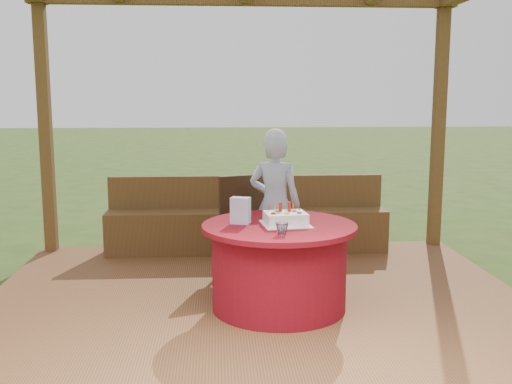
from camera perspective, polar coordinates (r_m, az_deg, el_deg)
ground at (r=4.95m, az=0.19°, el=-11.97°), size 60.00×60.00×0.00m
deck at (r=4.93m, az=0.19°, el=-11.32°), size 4.50×4.00×0.12m
pergola at (r=4.66m, az=0.21°, el=16.83°), size 4.50×4.00×2.72m
bench at (r=6.49m, az=-0.85°, el=-3.31°), size 3.00×0.42×0.80m
table at (r=4.74m, az=2.20°, el=-7.02°), size 1.21×1.21×0.68m
chair at (r=5.68m, az=-0.85°, el=-2.53°), size 0.59×0.59×0.91m
elderly_woman at (r=5.59m, az=1.81°, el=-0.90°), size 0.56×0.45×1.37m
birthday_cake at (r=4.64m, az=2.83°, el=-2.51°), size 0.40×0.40×0.17m
gift_bag at (r=4.66m, az=-1.49°, el=-1.77°), size 0.17×0.14×0.21m
drinking_glass at (r=4.31m, az=2.49°, el=-3.51°), size 0.12×0.12×0.09m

